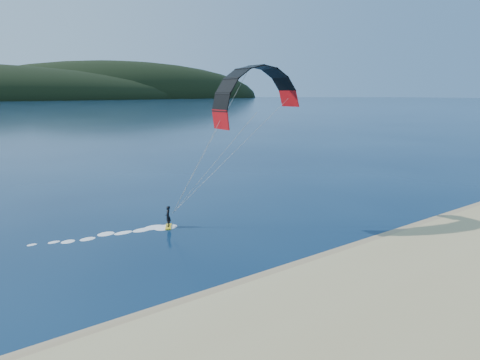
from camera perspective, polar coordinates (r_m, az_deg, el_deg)
The scene contains 3 objects.
ground at distance 21.68m, azimuth 12.97°, elevation -18.31°, with size 1800.00×1800.00×0.00m, color #071A34.
wet_sand at distance 24.47m, azimuth 4.92°, elevation -14.12°, with size 220.00×2.50×0.10m.
kitesurfer_near at distance 31.60m, azimuth 1.70°, elevation 9.08°, with size 20.60×7.12×12.18m.
Camera 1 is at (-14.20, -12.18, 10.96)m, focal length 29.76 mm.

